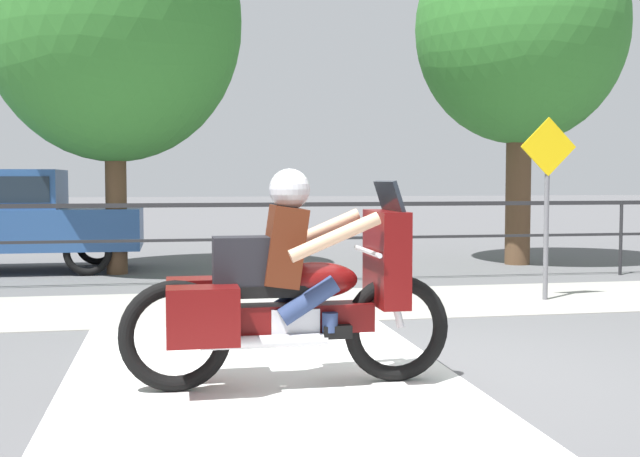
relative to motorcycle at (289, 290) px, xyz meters
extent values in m
plane|color=#565659|center=(0.85, 0.23, -0.69)|extent=(120.00, 120.00, 0.00)
cube|color=#99968E|center=(0.85, 3.63, -0.69)|extent=(44.00, 2.40, 0.01)
cube|color=silver|center=(-0.16, 0.03, -0.69)|extent=(2.90, 6.00, 0.01)
cube|color=#232326|center=(0.85, 5.60, 0.42)|extent=(36.00, 0.04, 0.06)
cube|color=#232326|center=(0.85, 5.60, -0.07)|extent=(36.00, 0.03, 0.04)
cylinder|color=#232326|center=(0.85, 5.60, -0.12)|extent=(0.05, 0.05, 1.14)
cylinder|color=#232326|center=(5.95, 5.60, -0.12)|extent=(0.05, 0.05, 1.14)
torus|color=black|center=(0.79, 0.00, -0.30)|extent=(0.78, 0.11, 0.78)
torus|color=black|center=(-0.79, 0.00, -0.30)|extent=(0.78, 0.11, 0.78)
cube|color=#5B0C0C|center=(0.00, 0.00, -0.20)|extent=(1.20, 0.22, 0.20)
cube|color=silver|center=(0.03, 0.00, -0.25)|extent=(0.34, 0.26, 0.26)
ellipsoid|color=#5B0C0C|center=(0.19, 0.00, 0.06)|extent=(0.62, 0.30, 0.26)
cube|color=black|center=(-0.16, 0.00, 0.00)|extent=(0.70, 0.28, 0.08)
cube|color=#5B0C0C|center=(0.71, 0.00, 0.21)|extent=(0.20, 0.63, 0.68)
cube|color=#1E232B|center=(0.73, 0.00, 0.65)|extent=(0.10, 0.53, 0.24)
cylinder|color=silver|center=(0.57, 0.00, 0.26)|extent=(0.04, 0.70, 0.04)
cylinder|color=silver|center=(-0.19, -0.16, -0.33)|extent=(0.87, 0.09, 0.09)
cube|color=#5B0C0C|center=(-0.61, -0.24, -0.13)|extent=(0.48, 0.28, 0.39)
cube|color=#5B0C0C|center=(-0.61, 0.24, -0.13)|extent=(0.48, 0.28, 0.39)
cylinder|color=silver|center=(0.76, 0.00, -0.05)|extent=(0.18, 0.06, 0.51)
cube|color=#4C1E0F|center=(-0.03, 0.00, 0.31)|extent=(0.31, 0.36, 0.58)
sphere|color=tan|center=(0.01, 0.00, 0.69)|extent=(0.23, 0.23, 0.23)
sphere|color=#B7B7BC|center=(0.01, 0.00, 0.71)|extent=(0.29, 0.29, 0.29)
cylinder|color=navy|center=(0.12, -0.15, -0.06)|extent=(0.44, 0.13, 0.34)
cylinder|color=navy|center=(0.27, -0.15, -0.22)|extent=(0.11, 0.11, 0.14)
cube|color=black|center=(0.32, -0.15, -0.28)|extent=(0.20, 0.10, 0.09)
cylinder|color=navy|center=(0.12, 0.15, -0.06)|extent=(0.44, 0.13, 0.34)
cylinder|color=navy|center=(0.27, 0.15, -0.22)|extent=(0.11, 0.11, 0.14)
cube|color=black|center=(0.32, 0.15, -0.28)|extent=(0.20, 0.10, 0.09)
cylinder|color=tan|center=(0.27, -0.30, 0.39)|extent=(0.64, 0.09, 0.34)
cylinder|color=tan|center=(0.27, 0.30, 0.39)|extent=(0.64, 0.09, 0.34)
cube|color=black|center=(-0.33, 0.00, 0.21)|extent=(0.40, 0.26, 0.35)
cube|color=#284C84|center=(-3.34, 7.78, -0.01)|extent=(4.11, 1.74, 0.65)
cube|color=#19232D|center=(-2.54, 7.78, 0.62)|extent=(0.04, 1.36, 0.49)
torus|color=black|center=(-2.07, 6.98, -0.33)|extent=(0.73, 0.11, 0.73)
torus|color=black|center=(-2.07, 8.58, -0.33)|extent=(0.73, 0.11, 0.73)
cylinder|color=slate|center=(3.64, 3.42, 0.31)|extent=(0.06, 0.06, 2.01)
cube|color=yellow|center=(3.64, 3.40, 1.16)|extent=(0.70, 0.02, 0.70)
cylinder|color=brown|center=(5.05, 7.34, 0.59)|extent=(0.43, 0.43, 2.56)
ellipsoid|color=#33752D|center=(5.05, 7.34, 3.33)|extent=(3.56, 3.56, 3.92)
cylinder|color=brown|center=(-1.65, 7.16, 0.44)|extent=(0.32, 0.32, 2.27)
ellipsoid|color=#33752D|center=(-1.65, 7.16, 3.18)|extent=(3.90, 3.90, 4.29)
camera|label=1|loc=(-0.81, -5.56, 0.78)|focal=45.00mm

